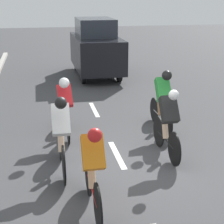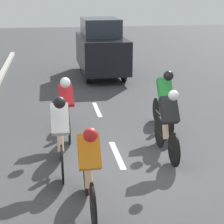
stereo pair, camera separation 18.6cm
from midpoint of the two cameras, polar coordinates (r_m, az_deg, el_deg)
The scene contains 9 objects.
ground_plane at distance 7.49m, azimuth 0.77°, elevation -7.92°, with size 60.00×60.00×0.00m, color #424244.
lane_stripe_mid at distance 7.89m, azimuth 0.09°, elevation -6.51°, with size 0.12×1.40×0.01m, color white.
lane_stripe_far at distance 10.84m, azimuth -3.23°, elevation 0.38°, with size 0.12×1.40×0.01m, color white.
cyclist_green at distance 9.09m, azimuth 7.13°, elevation 2.18°, with size 0.32×1.69×1.54m.
cyclist_orange at distance 5.63m, azimuth -3.89°, elevation -8.54°, with size 0.32×1.73×1.49m.
cyclist_white at distance 6.93m, azimuth -8.52°, elevation -3.15°, with size 0.33×1.75×1.55m.
cyclist_black at distance 7.61m, azimuth 7.84°, elevation -1.44°, with size 0.32×1.66×1.49m.
cyclist_red at distance 8.64m, azimuth -7.74°, elevation 1.07°, with size 0.36×1.69×1.48m.
support_car at distance 15.11m, azimuth -2.82°, elevation 9.74°, with size 1.70×3.88×2.26m.
Camera 1 is at (1.50, 6.58, 3.27)m, focal length 60.00 mm.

